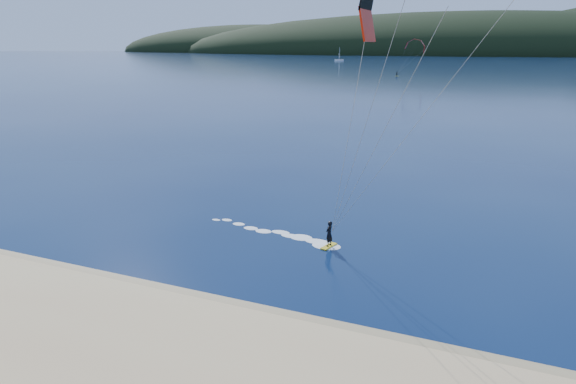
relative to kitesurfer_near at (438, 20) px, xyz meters
The scene contains 6 objects.
ground 20.09m from the kitesurfer_near, 145.72° to the right, with size 1800.00×1800.00×0.00m, color #08173C.
wet_sand 18.70m from the kitesurfer_near, 163.17° to the right, with size 220.00×2.50×0.10m.
headland 737.41m from the kitesurfer_near, 90.87° to the left, with size 1200.00×310.00×140.00m.
kitesurfer_near is the anchor object (origin of this frame).
kitesurfer_far 195.59m from the kitesurfer_near, 99.28° to the left, with size 12.61×6.40×14.14m.
sailboat 404.13m from the kitesurfer_near, 107.61° to the left, with size 7.86×4.86×10.93m.
Camera 1 is at (14.69, -15.28, 13.07)m, focal length 31.35 mm.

